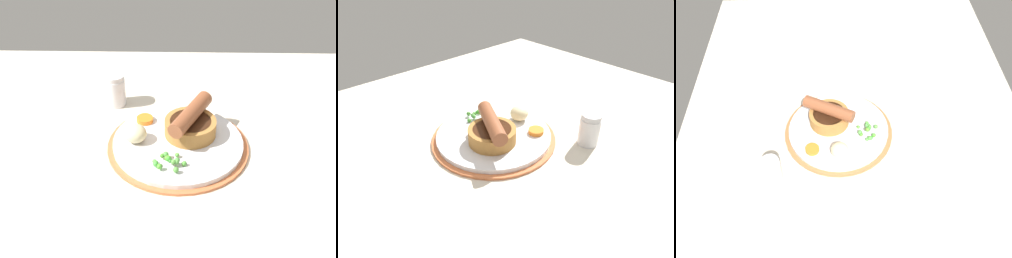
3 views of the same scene
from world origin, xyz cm
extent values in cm
cube|color=beige|center=(0.00, 0.00, 1.50)|extent=(110.00, 80.00, 3.00)
cylinder|color=#CC6B3D|center=(-2.13, 3.74, 3.25)|extent=(24.29, 24.29, 0.50)
cylinder|color=silver|center=(-2.13, 3.74, 3.70)|extent=(22.35, 22.35, 1.40)
cylinder|color=#AD7538|center=(-0.04, 5.77, 5.85)|extent=(8.95, 8.95, 2.89)
cylinder|color=#472614|center=(-0.04, 5.77, 7.14)|extent=(7.16, 7.16, 0.30)
cylinder|color=brown|center=(-0.04, 5.77, 8.64)|extent=(7.73, 11.65, 2.71)
sphere|color=#539B3E|center=(-2.42, -4.61, 5.09)|extent=(0.93, 0.93, 0.93)
sphere|color=#51A744|center=(-4.09, -0.99, 5.23)|extent=(0.99, 0.99, 0.99)
sphere|color=#499943|center=(-2.20, -2.54, 5.35)|extent=(0.84, 0.84, 0.84)
sphere|color=#58A241|center=(-2.84, -3.19, 5.53)|extent=(0.84, 0.84, 0.84)
sphere|color=green|center=(-3.38, -3.03, 5.62)|extent=(0.71, 0.71, 0.71)
sphere|color=#559B44|center=(-2.32, -3.03, 5.39)|extent=(0.85, 0.85, 0.85)
sphere|color=green|center=(-3.63, -2.76, 5.81)|extent=(0.98, 0.98, 0.98)
sphere|color=green|center=(-5.01, -3.94, 5.16)|extent=(0.92, 0.92, 0.92)
sphere|color=#57942C|center=(-3.78, -2.59, 5.76)|extent=(1.00, 1.00, 1.00)
sphere|color=#55A43D|center=(-2.25, -0.70, 4.92)|extent=(0.74, 0.74, 0.74)
sphere|color=#48922D|center=(-4.64, -1.21, 5.11)|extent=(0.80, 0.80, 0.80)
sphere|color=green|center=(-5.64, -3.22, 5.04)|extent=(0.88, 0.88, 0.88)
sphere|color=green|center=(-5.66, -2.99, 5.07)|extent=(0.91, 0.91, 0.91)
sphere|color=#4B993B|center=(-5.87, -2.37, 4.89)|extent=(0.72, 0.72, 0.72)
sphere|color=#4C9E38|center=(-1.10, -2.73, 4.82)|extent=(0.84, 0.84, 0.84)
ellipsoid|color=beige|center=(-9.34, 3.64, 5.92)|extent=(5.39, 5.39, 3.04)
cylinder|color=orange|center=(-8.12, 9.48, 4.82)|extent=(3.51, 3.51, 0.83)
cylinder|color=silver|center=(-14.30, 17.34, 5.72)|extent=(3.91, 3.91, 5.45)
cylinder|color=silver|center=(-14.30, 17.34, 8.95)|extent=(3.72, 3.72, 1.00)
camera|label=1|loc=(-2.49, -59.84, 53.13)|focal=50.00mm
camera|label=2|loc=(29.70, 40.75, 37.11)|focal=32.00mm
camera|label=3|loc=(-56.69, 4.34, 68.32)|focal=40.00mm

